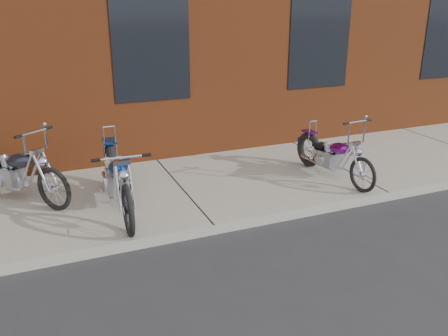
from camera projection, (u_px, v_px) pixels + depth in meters
name	position (u px, v px, depth m)	size (l,w,h in m)	color
ground	(214.00, 235.00, 6.52)	(120.00, 120.00, 0.00)	#2B2A2F
sidewalk	(181.00, 191.00, 7.80)	(22.00, 3.00, 0.15)	#A39F92
chopper_purple	(332.00, 157.00, 8.09)	(0.49, 1.99, 1.12)	black
chopper_blue	(118.00, 180.00, 6.87)	(0.60, 2.44, 1.06)	black
chopper_third	(14.00, 173.00, 7.19)	(1.50, 1.87, 1.16)	black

